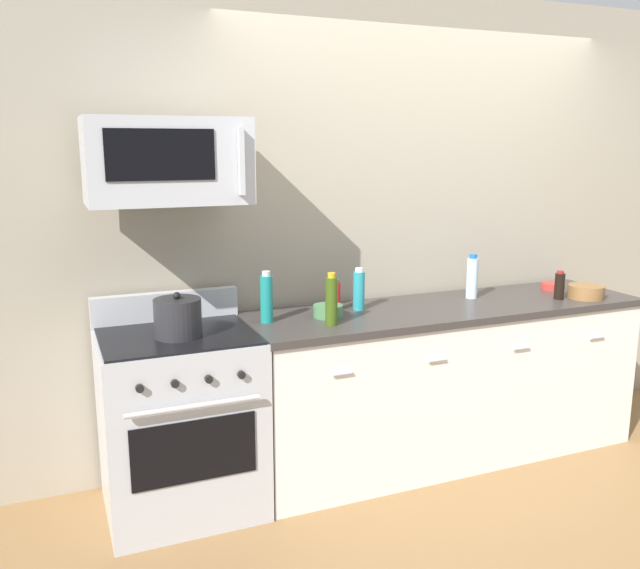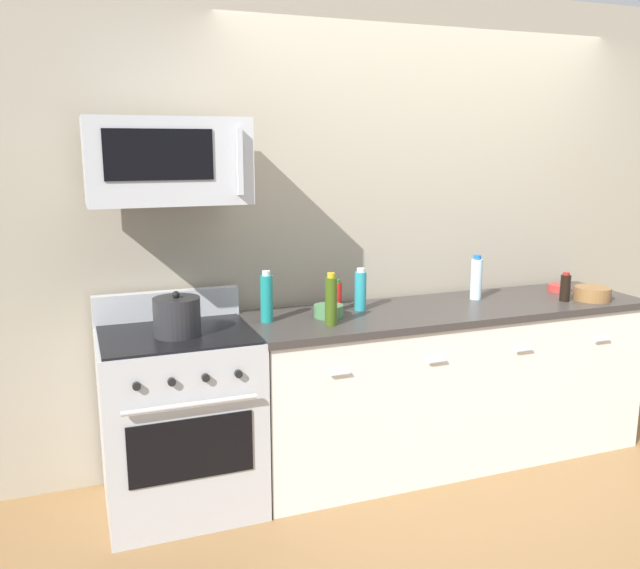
% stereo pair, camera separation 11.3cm
% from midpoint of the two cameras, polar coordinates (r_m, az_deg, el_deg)
% --- Properties ---
extents(ground_plane, '(6.55, 6.55, 0.00)m').
position_cam_midpoint_polar(ground_plane, '(4.19, 11.47, -14.17)').
color(ground_plane, olive).
extents(back_wall, '(5.46, 0.10, 2.70)m').
position_cam_midpoint_polar(back_wall, '(4.15, 9.23, 5.19)').
color(back_wall, '#9E937F').
rests_on(back_wall, ground_plane).
extents(counter_unit, '(2.37, 0.66, 0.92)m').
position_cam_midpoint_polar(counter_unit, '(4.01, 11.74, -8.25)').
color(counter_unit, silver).
rests_on(counter_unit, ground_plane).
extents(range_oven, '(0.76, 0.69, 1.07)m').
position_cam_midpoint_polar(range_oven, '(3.48, -11.01, -11.25)').
color(range_oven, '#B7BABF').
rests_on(range_oven, ground_plane).
extents(microwave, '(0.74, 0.44, 0.40)m').
position_cam_midpoint_polar(microwave, '(3.25, -12.05, 10.35)').
color(microwave, '#B7BABF').
extents(bottle_sparkling_teal, '(0.06, 0.06, 0.27)m').
position_cam_midpoint_polar(bottle_sparkling_teal, '(3.44, -3.68, -1.14)').
color(bottle_sparkling_teal, '#197F7A').
rests_on(bottle_sparkling_teal, countertop_slab).
extents(bottle_soy_sauce_dark, '(0.06, 0.06, 0.17)m').
position_cam_midpoint_polar(bottle_soy_sauce_dark, '(4.18, 21.06, -0.24)').
color(bottle_soy_sauce_dark, black).
rests_on(bottle_soy_sauce_dark, countertop_slab).
extents(bottle_water_clear, '(0.07, 0.07, 0.27)m').
position_cam_midpoint_polar(bottle_water_clear, '(4.06, 14.07, 0.51)').
color(bottle_water_clear, silver).
rests_on(bottle_water_clear, countertop_slab).
extents(bottle_dish_soap, '(0.07, 0.07, 0.24)m').
position_cam_midpoint_polar(bottle_dish_soap, '(3.70, 4.37, -0.49)').
color(bottle_dish_soap, teal).
rests_on(bottle_dish_soap, countertop_slab).
extents(bottle_hot_sauce_red, '(0.05, 0.05, 0.18)m').
position_cam_midpoint_polar(bottle_hot_sauce_red, '(3.68, 2.37, -1.00)').
color(bottle_hot_sauce_red, '#B21914').
rests_on(bottle_hot_sauce_red, countertop_slab).
extents(bottle_olive_oil, '(0.06, 0.06, 0.27)m').
position_cam_midpoint_polar(bottle_olive_oil, '(3.37, 1.91, -1.39)').
color(bottle_olive_oil, '#385114').
rests_on(bottle_olive_oil, countertop_slab).
extents(bowl_red_small, '(0.14, 0.14, 0.04)m').
position_cam_midpoint_polar(bowl_red_small, '(4.47, 20.55, -0.24)').
color(bowl_red_small, '#B72D28').
rests_on(bowl_red_small, countertop_slab).
extents(bowl_wooden_salad, '(0.21, 0.21, 0.08)m').
position_cam_midpoint_polar(bowl_wooden_salad, '(4.28, 23.08, -0.69)').
color(bowl_wooden_salad, brown).
rests_on(bowl_wooden_salad, countertop_slab).
extents(bowl_green_glaze, '(0.16, 0.16, 0.07)m').
position_cam_midpoint_polar(bowl_green_glaze, '(3.55, 1.64, -2.27)').
color(bowl_green_glaze, '#477A4C').
rests_on(bowl_green_glaze, countertop_slab).
extents(stockpot, '(0.23, 0.23, 0.22)m').
position_cam_midpoint_polar(stockpot, '(3.25, -11.23, -2.72)').
color(stockpot, '#262628').
rests_on(stockpot, range_oven).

